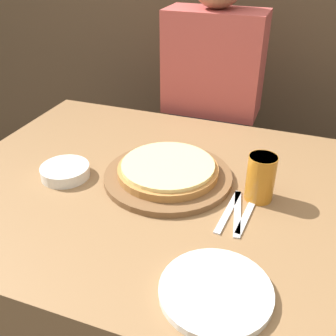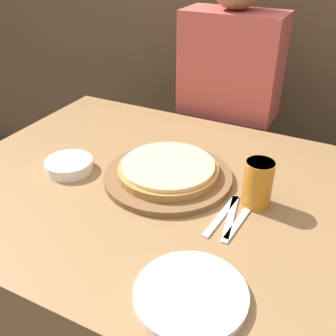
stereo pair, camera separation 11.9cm
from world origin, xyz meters
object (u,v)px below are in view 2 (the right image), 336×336
(side_bowl, at_px, (69,165))
(spoon, at_px, (239,221))
(dinner_plate, at_px, (191,294))
(beer_glass, at_px, (258,182))
(dinner_knife, at_px, (230,218))
(fork, at_px, (222,215))
(diner_person, at_px, (226,126))
(pizza_on_board, at_px, (168,172))

(side_bowl, bearing_deg, spoon, -0.48)
(side_bowl, relative_size, spoon, 0.86)
(dinner_plate, relative_size, side_bowl, 1.61)
(beer_glass, relative_size, side_bowl, 0.91)
(dinner_knife, distance_m, spoon, 0.02)
(beer_glass, height_order, side_bowl, beer_glass)
(beer_glass, bearing_deg, fork, -124.69)
(side_bowl, relative_size, diner_person, 0.11)
(dinner_knife, xyz_separation_m, diner_person, (-0.26, 0.72, -0.09))
(dinner_knife, height_order, diner_person, diner_person)
(spoon, bearing_deg, pizza_on_board, 159.22)
(beer_glass, height_order, spoon, beer_glass)
(beer_glass, xyz_separation_m, dinner_knife, (-0.04, -0.09, -0.07))
(fork, relative_size, dinner_knife, 1.00)
(diner_person, bearing_deg, dinner_knife, -69.96)
(pizza_on_board, bearing_deg, dinner_plate, -57.29)
(pizza_on_board, bearing_deg, side_bowl, -162.81)
(fork, bearing_deg, spoon, -0.00)
(side_bowl, xyz_separation_m, fork, (0.52, -0.00, -0.02))
(beer_glass, distance_m, side_bowl, 0.59)
(spoon, bearing_deg, diner_person, 111.77)
(dinner_plate, xyz_separation_m, dinner_knife, (-0.01, 0.29, -0.01))
(dinner_plate, xyz_separation_m, side_bowl, (-0.55, 0.29, 0.01))
(spoon, bearing_deg, side_bowl, 179.52)
(fork, distance_m, spoon, 0.05)
(fork, height_order, diner_person, diner_person)
(pizza_on_board, bearing_deg, spoon, -20.78)
(side_bowl, bearing_deg, pizza_on_board, 17.19)
(spoon, bearing_deg, dinner_plate, -92.58)
(side_bowl, relative_size, dinner_knife, 0.74)
(side_bowl, bearing_deg, beer_glass, 8.72)
(dinner_plate, height_order, dinner_knife, dinner_plate)
(beer_glass, xyz_separation_m, fork, (-0.07, -0.09, -0.07))
(pizza_on_board, distance_m, dinner_plate, 0.46)
(dinner_plate, bearing_deg, pizza_on_board, 122.71)
(dinner_plate, height_order, side_bowl, side_bowl)
(beer_glass, relative_size, dinner_knife, 0.67)
(side_bowl, bearing_deg, fork, -0.53)
(dinner_knife, bearing_deg, fork, 180.00)
(dinner_plate, height_order, diner_person, diner_person)
(side_bowl, relative_size, fork, 0.74)
(dinner_plate, xyz_separation_m, fork, (-0.04, 0.29, -0.01))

